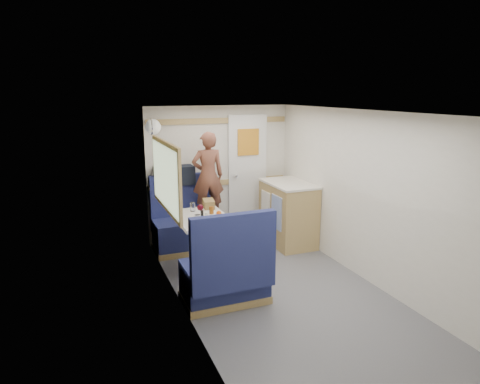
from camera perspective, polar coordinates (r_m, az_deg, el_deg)
name	(u,v)px	position (r m, az deg, el deg)	size (l,w,h in m)	color
floor	(287,298)	(4.84, 6.26, -13.89)	(4.50, 4.50, 0.00)	#515156
ceiling	(292,112)	(4.31, 6.94, 10.49)	(4.50, 4.50, 0.00)	silver
wall_back	(219,173)	(6.49, -2.78, 2.60)	(2.20, 0.02, 2.00)	silver
wall_left	(186,222)	(4.09, -7.20, -3.96)	(0.02, 4.50, 2.00)	silver
wall_right	(376,200)	(5.07, 17.63, -1.08)	(0.02, 4.50, 2.00)	silver
oak_trim_low	(220,183)	(6.50, -2.71, 1.27)	(2.15, 0.02, 0.08)	#9C7F46
oak_trim_high	(219,121)	(6.37, -2.81, 9.48)	(2.15, 0.02, 0.08)	#9C7F46
side_window	(165,177)	(4.98, -9.95, 2.05)	(0.04, 1.30, 0.72)	#A0AF94
rear_door	(247,173)	(6.62, 1.00, 2.58)	(0.62, 0.12, 1.86)	white
dinette_table	(202,229)	(5.25, -5.04, -4.93)	(0.62, 0.92, 0.72)	white
bench_far	(185,229)	(6.13, -7.32, -4.91)	(0.90, 0.59, 1.05)	#171E4C
bench_near	(227,277)	(4.58, -1.81, -11.28)	(0.90, 0.59, 1.05)	#171E4C
ledge	(180,185)	(6.21, -8.06, 0.87)	(0.90, 0.14, 0.04)	#9C7F46
dome_light	(153,127)	(5.74, -11.52, 8.51)	(0.20, 0.20, 0.20)	white
galley_counter	(288,213)	(6.30, 6.41, -2.78)	(0.57, 0.92, 0.92)	#9C7F46
person	(208,176)	(5.94, -4.30, 2.18)	(0.45, 0.29, 1.22)	brown
duffel_bag	(174,175)	(6.17, -8.75, 2.20)	(0.55, 0.26, 0.26)	black
tray	(217,221)	(5.02, -3.08, -3.82)	(0.27, 0.35, 0.02)	white
orange_fruit	(219,213)	(5.15, -2.83, -2.86)	(0.07, 0.07, 0.07)	orange
cheese_block	(208,217)	(5.07, -4.32, -3.35)	(0.09, 0.06, 0.03)	#DAC97E
wine_glass	(200,208)	(5.13, -5.33, -2.14)	(0.08, 0.08, 0.17)	white
tumbler_left	(198,219)	(4.93, -5.69, -3.62)	(0.07, 0.07, 0.11)	white
tumbler_mid	(193,207)	(5.45, -6.34, -1.97)	(0.07, 0.07, 0.11)	white
beer_glass	(211,210)	(5.32, -3.83, -2.43)	(0.06, 0.06, 0.09)	brown
pepper_grinder	(202,214)	(5.16, -5.08, -2.94)	(0.03, 0.03, 0.09)	black
salt_grinder	(206,216)	(5.06, -4.52, -3.23)	(0.04, 0.04, 0.09)	white
bread_loaf	(209,204)	(5.59, -4.20, -1.57)	(0.14, 0.25, 0.10)	olive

